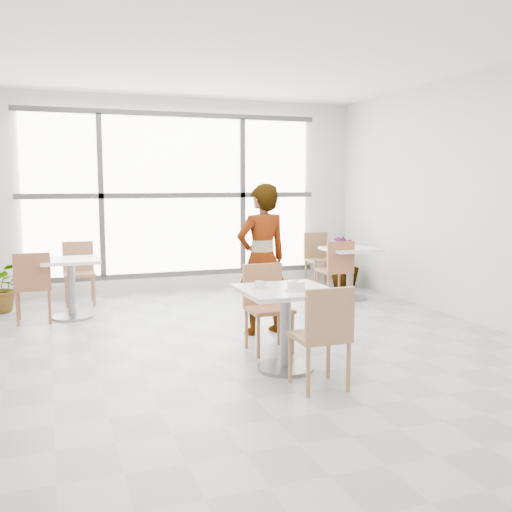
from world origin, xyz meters
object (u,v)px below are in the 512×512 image
object	(u,v)px
chair_near	(324,331)
bg_table_left	(71,280)
bg_chair_right_far	(318,255)
plant_left	(2,287)
bg_chair_right_near	(337,267)
bg_chair_left_far	(79,268)
coffee_cup	(259,285)
main_table	(286,313)
oatmeal_bowl	(296,285)
bg_chair_left_near	(33,283)
plant_right	(345,263)
bg_table_right	(350,266)
chair_far	(266,301)
person	(262,259)

from	to	relation	value
chair_near	bg_table_left	world-z (taller)	chair_near
bg_chair_right_far	plant_left	xyz separation A→B (m)	(-4.81, -0.47, -0.17)
bg_chair_right_near	bg_chair_left_far	bearing A→B (deg)	-16.99
chair_near	coffee_cup	bearing A→B (deg)	-65.68
main_table	oatmeal_bowl	distance (m)	0.30
coffee_cup	main_table	bearing A→B (deg)	-18.02
coffee_cup	bg_chair_right_near	distance (m)	3.33
bg_chair_left_near	plant_right	bearing A→B (deg)	-169.32
bg_table_right	bg_chair_left_far	world-z (taller)	bg_chair_left_far
chair_far	plant_left	world-z (taller)	chair_far
bg_chair_left_near	bg_chair_right_far	bearing A→B (deg)	-163.85
bg_table_right	chair_far	bearing A→B (deg)	-135.56
oatmeal_bowl	person	xyz separation A→B (m)	(0.19, 1.39, 0.05)
chair_far	bg_chair_right_near	bearing A→B (deg)	47.04
main_table	bg_chair_right_near	xyz separation A→B (m)	(1.89, 2.63, -0.02)
main_table	bg_chair_right_near	distance (m)	3.24
bg_chair_left_far	plant_left	distance (m)	1.03
chair_near	plant_right	size ratio (longest dim) A/B	1.06
person	bg_chair_right_near	xyz separation A→B (m)	(1.64, 1.34, -0.34)
bg_chair_right_far	plant_right	world-z (taller)	bg_chair_right_far
bg_chair_right_far	plant_left	distance (m)	4.84
coffee_cup	plant_left	xyz separation A→B (m)	(-2.37, 3.39, -0.45)
oatmeal_bowl	bg_table_right	world-z (taller)	oatmeal_bowl
plant_right	plant_left	bearing A→B (deg)	-179.16
plant_left	bg_chair_left_near	bearing A→B (deg)	-63.74
bg_table_left	person	bearing A→B (deg)	-37.34
chair_far	bg_chair_left_far	world-z (taller)	same
coffee_cup	bg_chair_right_far	xyz separation A→B (m)	(2.45, 3.86, -0.28)
bg_table_left	plant_right	size ratio (longest dim) A/B	0.91
chair_far	plant_left	distance (m)	3.86
main_table	bg_chair_right_far	world-z (taller)	bg_chair_right_far
bg_chair_right_near	main_table	bearing A→B (deg)	54.30
coffee_cup	bg_chair_right_far	distance (m)	4.58
bg_chair_left_near	plant_left	distance (m)	0.92
chair_near	bg_table_right	bearing A→B (deg)	-121.89
bg_table_right	bg_chair_right_near	distance (m)	0.27
main_table	plant_left	bearing A→B (deg)	126.77
bg_chair_left_far	plant_right	xyz separation A→B (m)	(4.11, -0.16, -0.09)
bg_chair_right_near	plant_right	bearing A→B (deg)	-124.02
chair_far	bg_table_right	world-z (taller)	chair_far
chair_near	bg_chair_left_near	distance (m)	3.98
main_table	bg_chair_left_far	world-z (taller)	bg_chair_left_far
plant_right	bg_table_left	bearing A→B (deg)	-170.17
main_table	bg_table_left	world-z (taller)	same
coffee_cup	plant_left	distance (m)	4.16
main_table	coffee_cup	world-z (taller)	coffee_cup
bg_chair_left_near	bg_chair_right_near	size ratio (longest dim) A/B	1.00
coffee_cup	bg_chair_left_far	xyz separation A→B (m)	(-1.38, 3.62, -0.28)
chair_far	oatmeal_bowl	bearing A→B (deg)	-90.78
main_table	coffee_cup	xyz separation A→B (m)	(-0.23, 0.07, 0.26)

